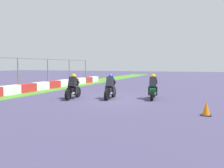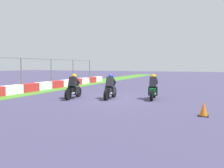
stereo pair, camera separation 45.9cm
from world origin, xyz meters
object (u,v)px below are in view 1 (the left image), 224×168
(rider_lane_a, at_px, (153,89))
(rider_lane_b, at_px, (110,89))
(traffic_cone, at_px, (206,109))
(rider_lane_c, at_px, (73,88))

(rider_lane_a, bearing_deg, rider_lane_b, 101.35)
(rider_lane_a, xyz_separation_m, traffic_cone, (-3.77, -2.92, -0.35))
(rider_lane_a, distance_m, traffic_cone, 4.78)
(traffic_cone, bearing_deg, rider_lane_b, 60.98)
(rider_lane_c, height_order, traffic_cone, rider_lane_c)
(rider_lane_c, bearing_deg, rider_lane_b, -75.54)
(rider_lane_a, bearing_deg, rider_lane_c, 102.46)
(rider_lane_a, height_order, traffic_cone, rider_lane_a)
(rider_lane_b, distance_m, rider_lane_c, 2.26)
(rider_lane_b, xyz_separation_m, traffic_cone, (-2.97, -5.36, -0.35))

